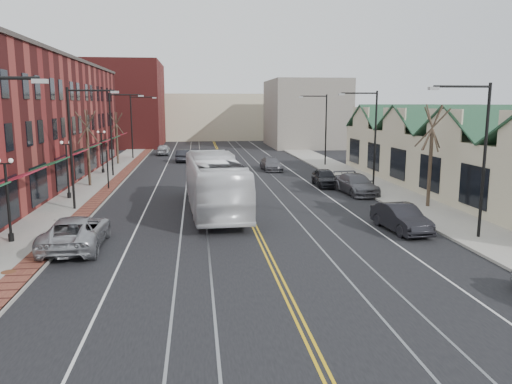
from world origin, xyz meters
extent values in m
plane|color=black|center=(0.00, 0.00, 0.00)|extent=(160.00, 160.00, 0.00)
cube|color=gray|center=(-12.00, 20.00, 0.07)|extent=(4.00, 120.00, 0.15)
cube|color=gray|center=(12.00, 20.00, 0.07)|extent=(4.00, 120.00, 0.15)
cube|color=maroon|center=(-19.00, 27.00, 5.50)|extent=(10.00, 50.00, 11.00)
cube|color=beige|center=(18.00, 20.00, 2.30)|extent=(8.00, 36.00, 4.60)
cube|color=maroon|center=(-16.00, 70.00, 7.00)|extent=(14.00, 18.00, 14.00)
cube|color=beige|center=(0.00, 85.00, 4.50)|extent=(22.00, 14.00, 9.00)
cube|color=slate|center=(15.00, 65.00, 5.50)|extent=(12.00, 16.00, 11.00)
cube|color=#999999|center=(-8.50, 0.00, 7.85)|extent=(0.50, 0.25, 0.15)
cylinder|color=black|center=(-11.50, 16.00, 4.15)|extent=(0.16, 0.16, 8.00)
cylinder|color=black|center=(-10.00, 16.00, 7.95)|extent=(3.00, 0.12, 0.12)
cube|color=#999999|center=(-8.50, 16.00, 7.85)|extent=(0.50, 0.25, 0.15)
cylinder|color=black|center=(-11.50, 32.00, 4.15)|extent=(0.16, 0.16, 8.00)
cylinder|color=black|center=(-10.00, 32.00, 7.95)|extent=(3.00, 0.12, 0.12)
cube|color=#999999|center=(-8.50, 32.00, 7.85)|extent=(0.50, 0.25, 0.15)
cylinder|color=black|center=(-11.50, 48.00, 4.15)|extent=(0.16, 0.16, 8.00)
cylinder|color=black|center=(-10.00, 48.00, 7.95)|extent=(3.00, 0.12, 0.12)
cube|color=#999999|center=(-8.50, 48.00, 7.85)|extent=(0.50, 0.25, 0.15)
cylinder|color=black|center=(11.50, 6.00, 4.15)|extent=(0.16, 0.16, 8.00)
cylinder|color=black|center=(10.00, 6.00, 7.95)|extent=(3.00, 0.12, 0.12)
cube|color=#999999|center=(8.50, 6.00, 7.85)|extent=(0.50, 0.25, 0.15)
cylinder|color=black|center=(11.50, 22.00, 4.15)|extent=(0.16, 0.16, 8.00)
cylinder|color=black|center=(10.00, 22.00, 7.95)|extent=(3.00, 0.12, 0.12)
cube|color=#999999|center=(8.50, 22.00, 7.85)|extent=(0.50, 0.25, 0.15)
cylinder|color=black|center=(11.50, 38.00, 4.15)|extent=(0.16, 0.16, 8.00)
cylinder|color=black|center=(10.00, 38.00, 7.95)|extent=(3.00, 0.12, 0.12)
cube|color=#999999|center=(8.50, 38.00, 7.85)|extent=(0.50, 0.25, 0.15)
cylinder|color=black|center=(-12.80, 8.00, 0.35)|extent=(0.28, 0.28, 0.40)
cylinder|color=black|center=(-12.80, 8.00, 2.15)|extent=(0.14, 0.14, 4.00)
cube|color=black|center=(-12.80, 8.00, 4.15)|extent=(0.60, 0.06, 0.06)
sphere|color=white|center=(-12.50, 8.00, 4.30)|extent=(0.24, 0.24, 0.24)
cylinder|color=black|center=(-12.80, 20.00, 0.35)|extent=(0.28, 0.28, 0.40)
cylinder|color=black|center=(-12.80, 20.00, 2.15)|extent=(0.14, 0.14, 4.00)
cube|color=black|center=(-12.80, 20.00, 4.15)|extent=(0.60, 0.06, 0.06)
sphere|color=white|center=(-13.10, 20.00, 4.30)|extent=(0.24, 0.24, 0.24)
sphere|color=white|center=(-12.50, 20.00, 4.30)|extent=(0.24, 0.24, 0.24)
cylinder|color=black|center=(-12.80, 34.00, 0.35)|extent=(0.28, 0.28, 0.40)
cylinder|color=black|center=(-12.80, 34.00, 2.15)|extent=(0.14, 0.14, 4.00)
cube|color=black|center=(-12.80, 34.00, 4.15)|extent=(0.60, 0.06, 0.06)
sphere|color=white|center=(-13.10, 34.00, 4.30)|extent=(0.24, 0.24, 0.24)
sphere|color=white|center=(-12.50, 34.00, 4.30)|extent=(0.24, 0.24, 0.24)
cylinder|color=#382B21|center=(-12.50, 26.00, 2.60)|extent=(0.24, 0.24, 4.90)
cylinder|color=#382B21|center=(-12.50, 26.00, 5.15)|extent=(0.58, 1.37, 2.90)
cylinder|color=#382B21|center=(-12.50, 26.00, 5.15)|extent=(1.60, 0.66, 2.78)
cylinder|color=#382B21|center=(-12.50, 26.00, 5.15)|extent=(0.53, 1.23, 2.96)
cylinder|color=#382B21|center=(-12.50, 26.00, 5.15)|extent=(1.69, 1.03, 2.64)
cylinder|color=#382B21|center=(-12.50, 26.00, 5.15)|extent=(1.78, 1.29, 2.48)
cylinder|color=#382B21|center=(-12.50, 42.00, 2.42)|extent=(0.24, 0.24, 4.55)
cylinder|color=#382B21|center=(-12.50, 42.00, 4.80)|extent=(0.55, 1.28, 2.69)
cylinder|color=#382B21|center=(-12.50, 42.00, 4.80)|extent=(1.49, 0.62, 2.58)
cylinder|color=#382B21|center=(-12.50, 42.00, 4.80)|extent=(0.50, 1.15, 2.75)
cylinder|color=#382B21|center=(-12.50, 42.00, 4.80)|extent=(1.57, 0.97, 2.45)
cylinder|color=#382B21|center=(-12.50, 42.00, 4.80)|extent=(1.66, 1.20, 2.30)
cylinder|color=#382B21|center=(12.50, 14.00, 2.78)|extent=(0.24, 0.24, 5.25)
cylinder|color=#382B21|center=(12.50, 14.00, 5.50)|extent=(0.61, 1.46, 3.10)
cylinder|color=#382B21|center=(12.50, 14.00, 5.50)|extent=(1.70, 0.70, 2.97)
cylinder|color=#382B21|center=(12.50, 14.00, 5.50)|extent=(0.56, 1.31, 3.17)
cylinder|color=#382B21|center=(12.50, 14.00, 5.50)|extent=(1.80, 1.10, 2.82)
cylinder|color=#382B21|center=(12.50, 14.00, 5.50)|extent=(1.90, 1.37, 2.65)
cylinder|color=#592D19|center=(-11.20, 3.00, 0.16)|extent=(0.60, 0.60, 0.02)
cylinder|color=#592D19|center=(-11.20, 8.00, 0.16)|extent=(0.60, 0.60, 0.02)
cylinder|color=black|center=(-10.60, 24.00, 1.75)|extent=(0.12, 0.12, 3.20)
imported|color=black|center=(-10.60, 24.00, 3.50)|extent=(0.18, 0.15, 0.90)
imported|color=white|center=(-2.13, 14.73, 1.89)|extent=(3.97, 13.71, 3.77)
imported|color=#9B9CA1|center=(-9.30, 6.83, 0.82)|extent=(2.84, 5.96, 1.64)
imported|color=black|center=(8.08, 8.11, 0.77)|extent=(2.08, 4.80, 1.54)
imported|color=#58585F|center=(9.30, 19.85, 0.79)|extent=(2.70, 5.64, 1.58)
imported|color=black|center=(7.81, 23.90, 0.76)|extent=(1.98, 4.55, 1.53)
imported|color=black|center=(-4.82, 44.28, 0.75)|extent=(2.01, 4.69, 1.50)
imported|color=#58575E|center=(4.71, 34.81, 0.69)|extent=(2.13, 4.86, 1.39)
imported|color=#A1A3A8|center=(-7.88, 53.05, 0.77)|extent=(1.84, 4.51, 1.53)
camera|label=1|loc=(-3.27, -18.05, 7.09)|focal=35.00mm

